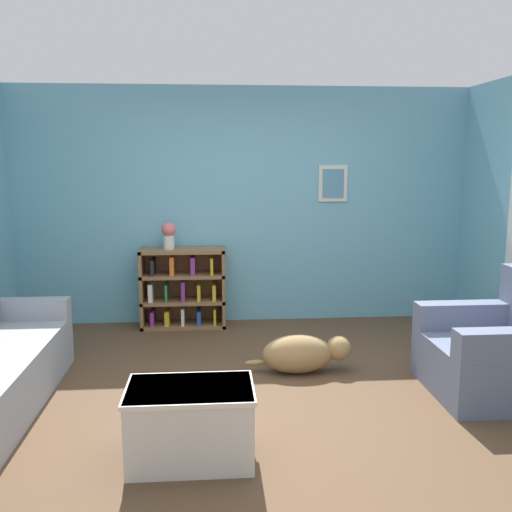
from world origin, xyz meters
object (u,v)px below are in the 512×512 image
at_px(bookshelf, 183,289).
at_px(vase, 169,234).
at_px(dog, 303,353).
at_px(recliner_chair, 499,352).
at_px(coffee_table, 191,421).

xyz_separation_m(bookshelf, vase, (-0.14, -0.02, 0.60)).
relative_size(dog, vase, 3.17).
xyz_separation_m(recliner_chair, dog, (-1.46, 0.54, -0.16)).
height_order(recliner_chair, coffee_table, recliner_chair).
height_order(coffee_table, vase, vase).
height_order(bookshelf, vase, vase).
height_order(bookshelf, dog, bookshelf).
bearing_deg(coffee_table, bookshelf, 93.53).
bearing_deg(vase, coffee_table, -83.72).
distance_m(bookshelf, vase, 0.62).
xyz_separation_m(bookshelf, dog, (1.09, -1.49, -0.25)).
xyz_separation_m(bookshelf, coffee_table, (0.18, -2.86, -0.17)).
xyz_separation_m(coffee_table, vase, (-0.31, 2.84, 0.78)).
bearing_deg(recliner_chair, coffee_table, -160.53).
relative_size(recliner_chair, vase, 3.31).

